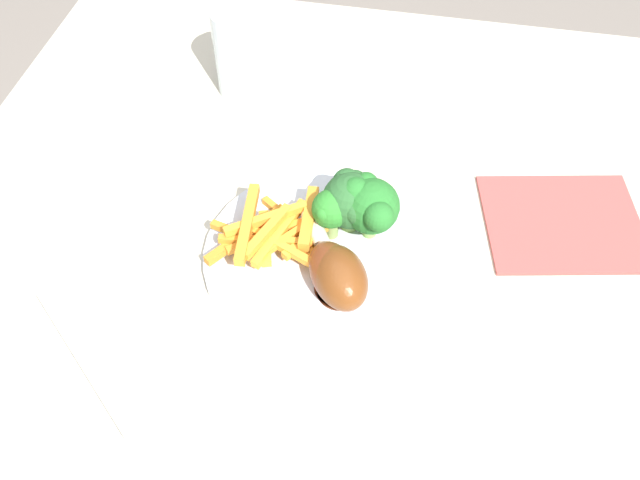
{
  "coord_description": "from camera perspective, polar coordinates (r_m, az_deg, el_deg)",
  "views": [
    {
      "loc": [
        0.4,
        0.1,
        1.3
      ],
      "look_at": [
        -0.03,
        0.02,
        0.76
      ],
      "focal_mm": 38.4,
      "sensor_mm": 36.0,
      "label": 1
    }
  ],
  "objects": [
    {
      "name": "broccoli_floret_front",
      "position": [
        0.7,
        1.03,
        2.59
      ],
      "size": [
        0.04,
        0.04,
        0.06
      ],
      "color": "#8CA355",
      "rests_on": "dinner_plate"
    },
    {
      "name": "napkin",
      "position": [
        0.8,
        19.58,
        1.37
      ],
      "size": [
        0.17,
        0.19,
        0.0
      ],
      "primitive_type": "cube",
      "rotation": [
        0.0,
        0.0,
        1.77
      ],
      "color": "#B74C47",
      "rests_on": "dining_table"
    },
    {
      "name": "broccoli_floret_back",
      "position": [
        0.71,
        2.6,
        3.47
      ],
      "size": [
        0.07,
        0.06,
        0.07
      ],
      "color": "#86AF54",
      "rests_on": "dinner_plate"
    },
    {
      "name": "dining_table",
      "position": [
        0.79,
        -1.59,
        -7.83
      ],
      "size": [
        1.01,
        0.87,
        0.72
      ],
      "color": "beige",
      "rests_on": "ground_plane"
    },
    {
      "name": "fork",
      "position": [
        0.69,
        -20.05,
        -9.86
      ],
      "size": [
        0.13,
        0.15,
        0.0
      ],
      "primitive_type": "cube",
      "rotation": [
        0.0,
        0.0,
        0.85
      ],
      "color": "silver",
      "rests_on": "dining_table"
    },
    {
      "name": "carrot_fries_pile",
      "position": [
        0.71,
        -3.65,
        0.63
      ],
      "size": [
        0.11,
        0.14,
        0.04
      ],
      "color": "orange",
      "rests_on": "dinner_plate"
    },
    {
      "name": "dinner_plate",
      "position": [
        0.72,
        0.0,
        -1.3
      ],
      "size": [
        0.24,
        0.24,
        0.01
      ],
      "primitive_type": "cylinder",
      "color": "silver",
      "rests_on": "dining_table"
    },
    {
      "name": "chicken_drumstick_near",
      "position": [
        0.67,
        1.55,
        -2.83
      ],
      "size": [
        0.13,
        0.09,
        0.05
      ],
      "color": "#4E220E",
      "rests_on": "dinner_plate"
    },
    {
      "name": "chicken_drumstick_far",
      "position": [
        0.67,
        1.17,
        -2.67
      ],
      "size": [
        0.13,
        0.09,
        0.05
      ],
      "color": "#54210F",
      "rests_on": "dinner_plate"
    },
    {
      "name": "water_glass",
      "position": [
        0.89,
        -6.57,
        15.34
      ],
      "size": [
        0.07,
        0.07,
        0.12
      ],
      "primitive_type": "cylinder",
      "color": "silver",
      "rests_on": "dining_table"
    },
    {
      "name": "broccoli_floret_middle",
      "position": [
        0.7,
        4.23,
        2.95
      ],
      "size": [
        0.07,
        0.06,
        0.07
      ],
      "color": "#89B559",
      "rests_on": "dinner_plate"
    }
  ]
}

